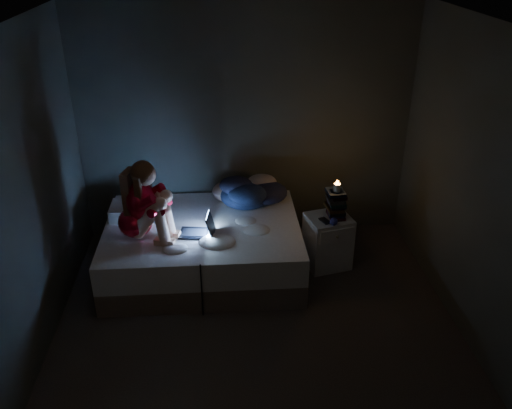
{
  "coord_description": "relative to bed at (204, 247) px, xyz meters",
  "views": [
    {
      "loc": [
        -0.28,
        -3.59,
        3.19
      ],
      "look_at": [
        0.05,
        1.0,
        0.8
      ],
      "focal_mm": 37.33,
      "sensor_mm": 36.0,
      "label": 1
    }
  ],
  "objects": [
    {
      "name": "floor",
      "position": [
        0.49,
        -1.1,
        -0.28
      ],
      "size": [
        3.6,
        3.8,
        0.02
      ],
      "primitive_type": "cube",
      "color": "#282320",
      "rests_on": "ground"
    },
    {
      "name": "ceiling",
      "position": [
        0.49,
        -1.1,
        2.34
      ],
      "size": [
        3.6,
        3.8,
        0.02
      ],
      "primitive_type": "cube",
      "color": "silver",
      "rests_on": "ground"
    },
    {
      "name": "wall_back",
      "position": [
        0.49,
        0.81,
        1.03
      ],
      "size": [
        3.6,
        0.02,
        2.6
      ],
      "primitive_type": "cube",
      "color": "#343631",
      "rests_on": "ground"
    },
    {
      "name": "wall_front",
      "position": [
        0.49,
        -3.01,
        1.03
      ],
      "size": [
        3.6,
        0.02,
        2.6
      ],
      "primitive_type": "cube",
      "color": "#343631",
      "rests_on": "ground"
    },
    {
      "name": "wall_left",
      "position": [
        -1.32,
        -1.1,
        1.03
      ],
      "size": [
        0.02,
        3.8,
        2.6
      ],
      "primitive_type": "cube",
      "color": "#343631",
      "rests_on": "ground"
    },
    {
      "name": "wall_right",
      "position": [
        2.3,
        -1.1,
        1.03
      ],
      "size": [
        0.02,
        3.8,
        2.6
      ],
      "primitive_type": "cube",
      "color": "#343631",
      "rests_on": "ground"
    },
    {
      "name": "bed",
      "position": [
        0.0,
        0.0,
        0.0
      ],
      "size": [
        1.95,
        1.46,
        0.54
      ],
      "primitive_type": null,
      "color": "beige",
      "rests_on": "ground"
    },
    {
      "name": "pillow",
      "position": [
        -0.7,
        0.23,
        0.34
      ],
      "size": [
        0.47,
        0.34,
        0.14
      ],
      "primitive_type": "cube",
      "color": "silver",
      "rests_on": "bed"
    },
    {
      "name": "woman",
      "position": [
        -0.62,
        -0.2,
        0.67
      ],
      "size": [
        0.57,
        0.45,
        0.81
      ],
      "primitive_type": null,
      "rotation": [
        0.0,
        0.0,
        -0.27
      ],
      "color": "maroon",
      "rests_on": "bed"
    },
    {
      "name": "laptop",
      "position": [
        -0.05,
        -0.18,
        0.39
      ],
      "size": [
        0.36,
        0.28,
        0.24
      ],
      "primitive_type": null,
      "rotation": [
        0.0,
        0.0,
        -0.13
      ],
      "color": "black",
      "rests_on": "bed"
    },
    {
      "name": "clothes_pile",
      "position": [
        0.46,
        0.41,
        0.44
      ],
      "size": [
        0.68,
        0.6,
        0.35
      ],
      "primitive_type": null,
      "rotation": [
        0.0,
        0.0,
        -0.27
      ],
      "color": "#111A3B",
      "rests_on": "bed"
    },
    {
      "name": "nightstand",
      "position": [
        1.29,
        0.0,
        0.02
      ],
      "size": [
        0.51,
        0.47,
        0.57
      ],
      "primitive_type": "cube",
      "rotation": [
        0.0,
        0.0,
        0.24
      ],
      "color": "silver",
      "rests_on": "ground"
    },
    {
      "name": "book_stack",
      "position": [
        1.35,
        0.01,
        0.44
      ],
      "size": [
        0.19,
        0.25,
        0.26
      ],
      "primitive_type": null,
      "color": "black",
      "rests_on": "nightstand"
    },
    {
      "name": "candle",
      "position": [
        1.35,
        0.01,
        0.61
      ],
      "size": [
        0.07,
        0.07,
        0.08
      ],
      "primitive_type": "cylinder",
      "color": "beige",
      "rests_on": "book_stack"
    },
    {
      "name": "phone",
      "position": [
        1.22,
        -0.06,
        0.31
      ],
      "size": [
        0.09,
        0.15,
        0.01
      ],
      "primitive_type": "cube",
      "rotation": [
        0.0,
        0.0,
        0.17
      ],
      "color": "black",
      "rests_on": "nightstand"
    },
    {
      "name": "blue_orb",
      "position": [
        1.26,
        -0.16,
        0.34
      ],
      "size": [
        0.08,
        0.08,
        0.08
      ],
      "primitive_type": "sphere",
      "color": "navy",
      "rests_on": "nightstand"
    }
  ]
}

